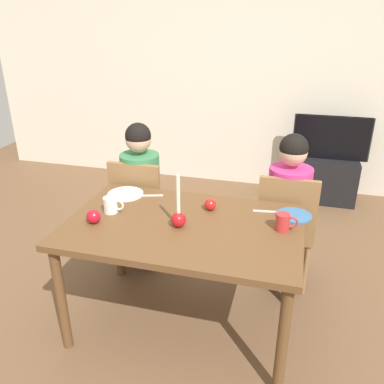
{
  "coord_description": "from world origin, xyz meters",
  "views": [
    {
      "loc": [
        0.6,
        -2.01,
        1.88
      ],
      "look_at": [
        0.0,
        0.2,
        0.87
      ],
      "focal_mm": 37.23,
      "sensor_mm": 36.0,
      "label": 1
    }
  ],
  "objects_px": {
    "dining_table": "(183,236)",
    "plate_left": "(125,194)",
    "person_right_child": "(287,215)",
    "apple_near_candle": "(210,204)",
    "chair_left": "(140,206)",
    "chair_right": "(286,224)",
    "mug_right": "(283,222)",
    "tv_stand": "(325,179)",
    "mug_left": "(111,205)",
    "person_left_child": "(142,198)",
    "plate_right": "(294,215)",
    "apple_by_left_plate": "(94,217)",
    "tv": "(331,138)",
    "candle_centerpiece": "(179,216)"
  },
  "relations": [
    {
      "from": "dining_table",
      "to": "plate_left",
      "type": "bearing_deg",
      "value": 149.56
    },
    {
      "from": "person_right_child",
      "to": "apple_near_candle",
      "type": "height_order",
      "value": "person_right_child"
    },
    {
      "from": "chair_left",
      "to": "chair_right",
      "type": "height_order",
      "value": "same"
    },
    {
      "from": "mug_right",
      "to": "chair_right",
      "type": "bearing_deg",
      "value": 88.64
    },
    {
      "from": "tv_stand",
      "to": "dining_table",
      "type": "bearing_deg",
      "value": -112.59
    },
    {
      "from": "dining_table",
      "to": "tv_stand",
      "type": "bearing_deg",
      "value": 67.41
    },
    {
      "from": "plate_left",
      "to": "mug_left",
      "type": "distance_m",
      "value": 0.28
    },
    {
      "from": "chair_right",
      "to": "mug_left",
      "type": "distance_m",
      "value": 1.25
    },
    {
      "from": "dining_table",
      "to": "apple_near_candle",
      "type": "distance_m",
      "value": 0.28
    },
    {
      "from": "dining_table",
      "to": "person_left_child",
      "type": "xyz_separation_m",
      "value": [
        -0.53,
        0.64,
        -0.1
      ]
    },
    {
      "from": "plate_right",
      "to": "mug_left",
      "type": "bearing_deg",
      "value": -167.79
    },
    {
      "from": "chair_left",
      "to": "apple_by_left_plate",
      "type": "distance_m",
      "value": 0.79
    },
    {
      "from": "chair_right",
      "to": "plate_right",
      "type": "relative_size",
      "value": 4.16
    },
    {
      "from": "tv",
      "to": "apple_by_left_plate",
      "type": "relative_size",
      "value": 9.3
    },
    {
      "from": "chair_right",
      "to": "person_right_child",
      "type": "bearing_deg",
      "value": 90.0
    },
    {
      "from": "plate_left",
      "to": "apple_by_left_plate",
      "type": "height_order",
      "value": "apple_by_left_plate"
    },
    {
      "from": "chair_right",
      "to": "mug_left",
      "type": "height_order",
      "value": "chair_right"
    },
    {
      "from": "chair_left",
      "to": "plate_right",
      "type": "height_order",
      "value": "chair_left"
    },
    {
      "from": "person_left_child",
      "to": "plate_left",
      "type": "height_order",
      "value": "person_left_child"
    },
    {
      "from": "apple_near_candle",
      "to": "tv",
      "type": "bearing_deg",
      "value": 67.97
    },
    {
      "from": "tv",
      "to": "plate_left",
      "type": "xyz_separation_m",
      "value": [
        -1.46,
        -2.0,
        0.05
      ]
    },
    {
      "from": "dining_table",
      "to": "tv_stand",
      "type": "xyz_separation_m",
      "value": [
        0.96,
        2.3,
        -0.43
      ]
    },
    {
      "from": "chair_left",
      "to": "plate_right",
      "type": "relative_size",
      "value": 4.16
    },
    {
      "from": "person_right_child",
      "to": "plate_left",
      "type": "xyz_separation_m",
      "value": [
        -1.09,
        -0.34,
        0.19
      ]
    },
    {
      "from": "person_right_child",
      "to": "plate_right",
      "type": "xyz_separation_m",
      "value": [
        0.04,
        -0.37,
        0.19
      ]
    },
    {
      "from": "person_right_child",
      "to": "tv_stand",
      "type": "relative_size",
      "value": 1.83
    },
    {
      "from": "apple_by_left_plate",
      "to": "person_left_child",
      "type": "bearing_deg",
      "value": 91.09
    },
    {
      "from": "chair_right",
      "to": "apple_near_candle",
      "type": "xyz_separation_m",
      "value": [
        -0.47,
        -0.39,
        0.28
      ]
    },
    {
      "from": "candle_centerpiece",
      "to": "mug_left",
      "type": "height_order",
      "value": "candle_centerpiece"
    },
    {
      "from": "mug_left",
      "to": "chair_right",
      "type": "bearing_deg",
      "value": 28.57
    },
    {
      "from": "tv_stand",
      "to": "mug_left",
      "type": "bearing_deg",
      "value": -122.26
    },
    {
      "from": "chair_right",
      "to": "person_left_child",
      "type": "height_order",
      "value": "person_left_child"
    },
    {
      "from": "tv_stand",
      "to": "tv",
      "type": "relative_size",
      "value": 0.81
    },
    {
      "from": "person_right_child",
      "to": "mug_left",
      "type": "bearing_deg",
      "value": -150.1
    },
    {
      "from": "dining_table",
      "to": "apple_near_candle",
      "type": "height_order",
      "value": "apple_near_candle"
    },
    {
      "from": "mug_right",
      "to": "person_right_child",
      "type": "bearing_deg",
      "value": 88.71
    },
    {
      "from": "apple_near_candle",
      "to": "apple_by_left_plate",
      "type": "relative_size",
      "value": 0.89
    },
    {
      "from": "person_right_child",
      "to": "tv",
      "type": "xyz_separation_m",
      "value": [
        0.37,
        1.66,
        0.14
      ]
    },
    {
      "from": "chair_left",
      "to": "apple_by_left_plate",
      "type": "xyz_separation_m",
      "value": [
        0.01,
        -0.74,
        0.28
      ]
    },
    {
      "from": "chair_left",
      "to": "mug_left",
      "type": "bearing_deg",
      "value": -84.79
    },
    {
      "from": "candle_centerpiece",
      "to": "plate_left",
      "type": "height_order",
      "value": "candle_centerpiece"
    },
    {
      "from": "person_left_child",
      "to": "tv",
      "type": "xyz_separation_m",
      "value": [
        1.49,
        1.66,
        0.14
      ]
    },
    {
      "from": "plate_left",
      "to": "plate_right",
      "type": "distance_m",
      "value": 1.14
    },
    {
      "from": "plate_left",
      "to": "plate_right",
      "type": "height_order",
      "value": "same"
    },
    {
      "from": "plate_right",
      "to": "mug_left",
      "type": "height_order",
      "value": "mug_left"
    },
    {
      "from": "mug_right",
      "to": "apple_by_left_plate",
      "type": "bearing_deg",
      "value": -169.45
    },
    {
      "from": "dining_table",
      "to": "person_left_child",
      "type": "relative_size",
      "value": 1.19
    },
    {
      "from": "plate_left",
      "to": "mug_left",
      "type": "xyz_separation_m",
      "value": [
        0.03,
        -0.27,
        0.04
      ]
    },
    {
      "from": "person_left_child",
      "to": "mug_right",
      "type": "distance_m",
      "value": 1.27
    },
    {
      "from": "apple_near_candle",
      "to": "tv_stand",
      "type": "bearing_deg",
      "value": 67.96
    }
  ]
}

